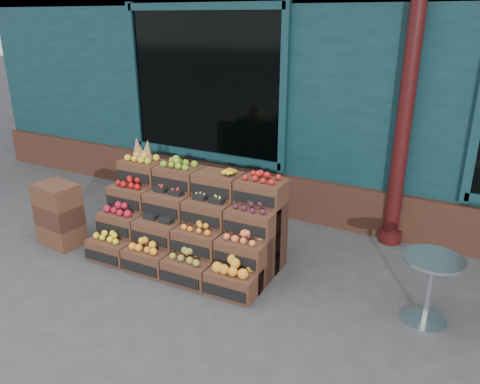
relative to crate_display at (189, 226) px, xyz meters
The scene contains 6 objects.
ground 0.97m from the crate_display, 32.69° to the right, with size 60.00×60.00×0.00m, color #38383B.
shop_facade 5.10m from the crate_display, 80.83° to the left, with size 12.00×6.24×4.80m.
crate_display is the anchor object (origin of this frame).
spare_crates 1.66m from the crate_display, 163.74° to the right, with size 0.55×0.41×0.78m.
bistro_table 2.60m from the crate_display, ahead, with size 0.53×0.53×0.67m.
shopkeeper 2.58m from the crate_display, 108.29° to the left, with size 0.68×0.44×1.86m, color #17501A.
Camera 1 is at (2.12, -3.48, 2.65)m, focal length 35.00 mm.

